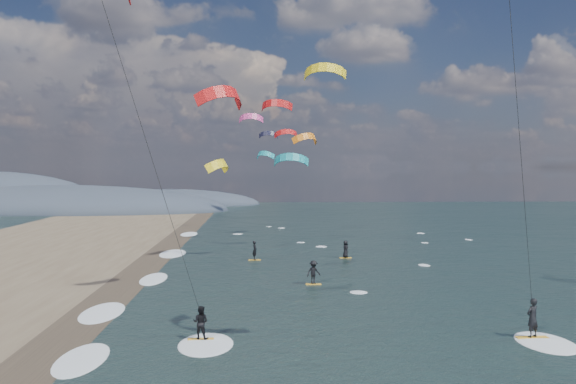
{
  "coord_description": "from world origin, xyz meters",
  "views": [
    {
      "loc": [
        -2.62,
        -21.76,
        8.3
      ],
      "look_at": [
        -1.0,
        12.0,
        7.0
      ],
      "focal_mm": 40.0,
      "sensor_mm": 36.0,
      "label": 1
    }
  ],
  "objects": [
    {
      "name": "wet_sand_strip",
      "position": [
        -12.0,
        10.0,
        0.0
      ],
      "size": [
        3.0,
        240.0,
        0.0
      ],
      "primitive_type": "cube",
      "color": "#382D23",
      "rests_on": "ground"
    },
    {
      "name": "coastal_hills",
      "position": [
        -44.84,
        107.86,
        0.0
      ],
      "size": [
        80.0,
        41.0,
        15.0
      ],
      "color": "#3D4756",
      "rests_on": "ground"
    },
    {
      "name": "far_kitesurfers",
      "position": [
        1.65,
        29.36,
        0.85
      ],
      "size": [
        9.4,
        14.03,
        1.74
      ],
      "color": "yellow",
      "rests_on": "ground"
    },
    {
      "name": "bg_kite_field",
      "position": [
        -0.49,
        53.45,
        12.95
      ],
      "size": [
        12.37,
        74.12,
        9.26
      ],
      "color": "orange",
      "rests_on": "ground"
    },
    {
      "name": "kitesurfer_near_b",
      "position": [
        -7.67,
        4.68,
        10.89
      ],
      "size": [
        7.02,
        8.82,
        16.73
      ],
      "color": "yellow",
      "rests_on": "ground"
    },
    {
      "name": "kitesurfer_near_a",
      "position": [
        7.46,
        3.42,
        14.57
      ],
      "size": [
        7.97,
        9.65,
        18.57
      ],
      "color": "yellow",
      "rests_on": "ground"
    },
    {
      "name": "shoreline_surf",
      "position": [
        -10.8,
        14.75,
        0.0
      ],
      "size": [
        2.4,
        79.4,
        0.11
      ],
      "color": "white",
      "rests_on": "ground"
    }
  ]
}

